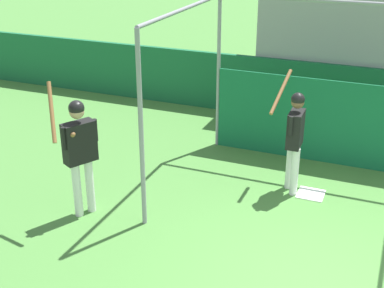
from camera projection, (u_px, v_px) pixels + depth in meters
The scene contains 5 objects.
outfield_wall at pixel (375, 100), 11.45m from camera, with size 24.00×0.12×1.37m.
batting_cage at pixel (319, 107), 9.36m from camera, with size 4.19×3.34×3.02m.
home_plate at pixel (311, 194), 9.03m from camera, with size 0.44×0.44×0.02m.
player_batter at pixel (295, 133), 8.74m from camera, with size 0.56×0.94×1.95m.
player_waiting at pixel (79, 146), 8.02m from camera, with size 0.59×0.85×2.17m.
Camera 1 is at (0.50, -5.53, 4.39)m, focal length 50.00 mm.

